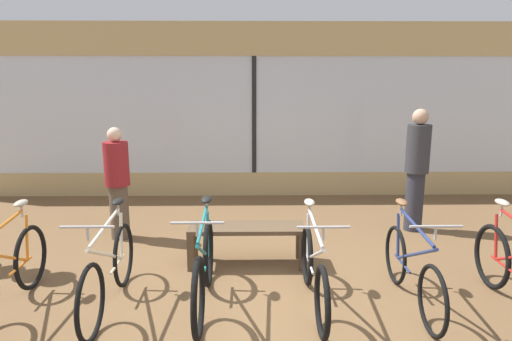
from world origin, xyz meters
The scene contains 10 objects.
ground_plane centered at (0.00, 0.00, 0.00)m, with size 24.00×24.00×0.00m, color brown.
shop_back_wall centered at (0.00, 4.12, 1.64)m, with size 12.00×0.08×3.20m.
bicycle_far_left centered at (-2.46, -0.19, 0.39)m, with size 0.46×1.71×1.03m.
bicycle_left centered at (-1.48, -0.17, 0.39)m, with size 0.46×1.75×1.03m.
bicycle_center_left centered at (-0.55, -0.16, 0.40)m, with size 0.46×1.75×1.05m.
bicycle_center_right centered at (0.54, -0.16, 0.37)m, with size 0.46×1.70×1.01m.
bicycle_right centered at (1.52, -0.14, 0.37)m, with size 0.46×1.69×1.00m.
display_bench centered at (-0.13, 0.88, 0.40)m, with size 1.40×0.44×0.49m.
customer_near_rack centered at (2.34, 2.10, 0.95)m, with size 0.47×0.47×1.80m.
customer_by_window centered at (-1.92, 1.82, 0.82)m, with size 0.36×0.36×1.58m.
Camera 1 is at (-0.10, -4.36, 2.29)m, focal length 32.00 mm.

